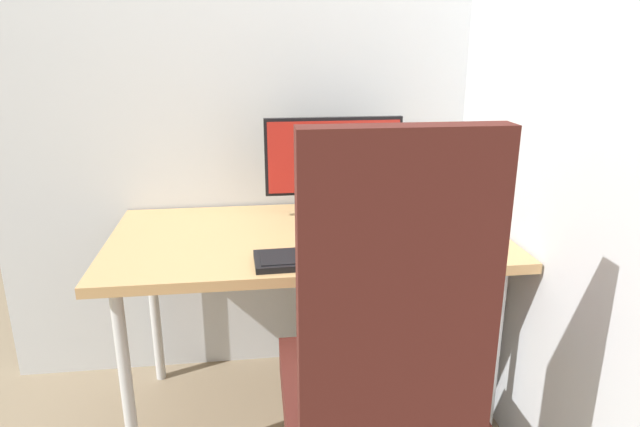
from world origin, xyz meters
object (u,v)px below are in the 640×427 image
(filing_cabinet, at_px, (414,325))
(pen_holder, at_px, (439,207))
(monitor, at_px, (334,162))
(notebook, at_px, (461,235))
(mouse, at_px, (422,252))
(office_chair, at_px, (381,363))
(keyboard, at_px, (322,257))

(filing_cabinet, xyz_separation_m, pen_holder, (0.08, 0.02, 0.50))
(monitor, height_order, notebook, monitor)
(pen_holder, xyz_separation_m, notebook, (0.02, -0.21, -0.04))
(filing_cabinet, distance_m, mouse, 0.61)
(office_chair, height_order, mouse, office_chair)
(mouse, height_order, pen_holder, pen_holder)
(keyboard, bearing_deg, mouse, -4.16)
(filing_cabinet, distance_m, notebook, 0.50)
(mouse, bearing_deg, pen_holder, 50.88)
(office_chair, height_order, pen_holder, office_chair)
(filing_cabinet, relative_size, notebook, 3.47)
(filing_cabinet, relative_size, mouse, 5.92)
(mouse, relative_size, notebook, 0.59)
(keyboard, bearing_deg, filing_cabinet, 38.46)
(monitor, distance_m, pen_holder, 0.45)
(office_chair, height_order, filing_cabinet, office_chair)
(office_chair, xyz_separation_m, notebook, (0.43, 0.59, 0.12))
(monitor, height_order, keyboard, monitor)
(monitor, relative_size, notebook, 3.02)
(filing_cabinet, bearing_deg, pen_holder, 15.81)
(pen_holder, bearing_deg, mouse, -115.88)
(monitor, xyz_separation_m, mouse, (0.22, -0.48, -0.20))
(notebook, bearing_deg, monitor, 147.73)
(pen_holder, distance_m, notebook, 0.21)
(filing_cabinet, xyz_separation_m, monitor, (-0.33, 0.12, 0.68))
(office_chair, xyz_separation_m, keyboard, (-0.10, 0.43, 0.13))
(office_chair, distance_m, keyboard, 0.46)
(keyboard, xyz_separation_m, notebook, (0.53, 0.16, -0.00))
(keyboard, relative_size, mouse, 4.24)
(filing_cabinet, relative_size, keyboard, 1.40)
(mouse, bearing_deg, keyboard, 162.60)
(keyboard, height_order, pen_holder, pen_holder)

